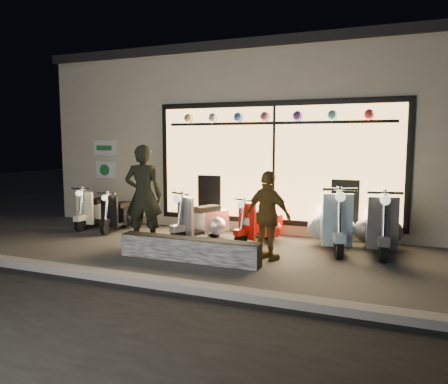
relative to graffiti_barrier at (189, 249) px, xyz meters
The scene contains 12 objects.
ground 0.68m from the graffiti_barrier, 94.73° to the left, with size 40.00×40.00×0.00m, color #383533.
kerb 1.36m from the graffiti_barrier, 92.28° to the right, with size 40.00×0.25×0.12m, color slate.
shop_building 5.95m from the graffiti_barrier, 90.51° to the left, with size 10.20×6.23×4.20m.
graffiti_barrier is the anchor object (origin of this frame).
scooter_silver 1.69m from the graffiti_barrier, 104.92° to the left, with size 0.81×1.34×0.98m.
scooter_red 1.99m from the graffiti_barrier, 68.44° to the left, with size 0.71×1.22×0.89m.
scooter_black 3.22m from the graffiti_barrier, 145.71° to the left, with size 0.46×1.23×0.88m.
scooter_cream 3.91m from the graffiti_barrier, 150.29° to the left, with size 0.45×1.31×0.94m.
scooter_blue 2.84m from the graffiti_barrier, 42.09° to the left, with size 0.82×1.64×1.17m.
scooter_grey 3.54m from the graffiti_barrier, 33.72° to the left, with size 0.64×1.60×1.14m.
man 1.68m from the graffiti_barrier, 152.10° to the left, with size 0.71×0.47×1.96m, color black.
woman 1.46m from the graffiti_barrier, 25.44° to the left, with size 0.90×0.37×1.53m, color brown.
Camera 1 is at (3.31, -7.10, 2.02)m, focal length 35.00 mm.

